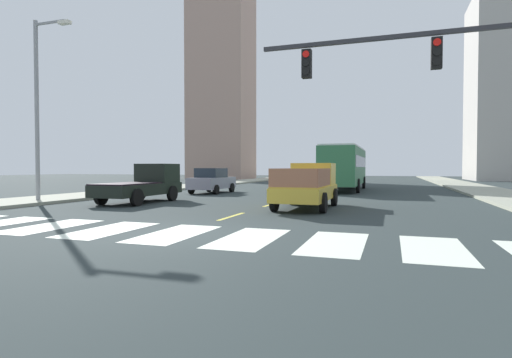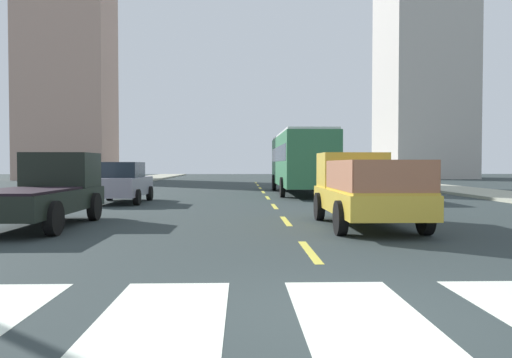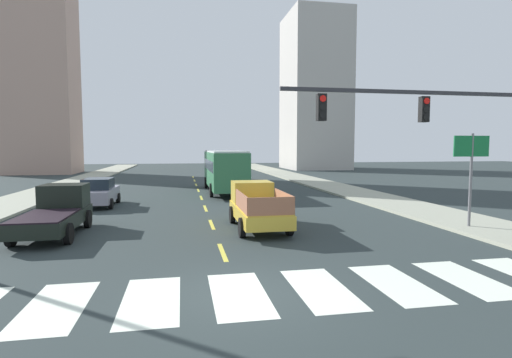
{
  "view_description": "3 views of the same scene",
  "coord_description": "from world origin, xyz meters",
  "px_view_note": "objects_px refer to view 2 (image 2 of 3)",
  "views": [
    {
      "loc": [
        5.42,
        -9.4,
        1.75
      ],
      "look_at": [
        -1.4,
        10.92,
        1.15
      ],
      "focal_mm": 28.32,
      "sensor_mm": 36.0,
      "label": 1
    },
    {
      "loc": [
        -1.26,
        -5.17,
        1.62
      ],
      "look_at": [
        -0.82,
        10.27,
        1.17
      ],
      "focal_mm": 34.97,
      "sensor_mm": 36.0,
      "label": 2
    },
    {
      "loc": [
        -1.34,
        -9.47,
        3.61
      ],
      "look_at": [
        2.08,
        8.84,
        2.12
      ],
      "focal_mm": 28.01,
      "sensor_mm": 36.0,
      "label": 3
    }
  ],
  "objects_px": {
    "pickup_dark": "(45,191)",
    "sedan_near_right": "(122,182)",
    "city_bus": "(301,158)",
    "pickup_stakebed": "(362,190)"
  },
  "relations": [
    {
      "from": "pickup_dark",
      "to": "city_bus",
      "type": "xyz_separation_m",
      "value": [
        8.49,
        14.01,
        1.03
      ]
    },
    {
      "from": "pickup_dark",
      "to": "pickup_stakebed",
      "type": "bearing_deg",
      "value": -3.34
    },
    {
      "from": "pickup_dark",
      "to": "sedan_near_right",
      "type": "bearing_deg",
      "value": 86.39
    },
    {
      "from": "pickup_stakebed",
      "to": "city_bus",
      "type": "bearing_deg",
      "value": 90.04
    },
    {
      "from": "sedan_near_right",
      "to": "pickup_dark",
      "type": "bearing_deg",
      "value": -89.72
    },
    {
      "from": "pickup_dark",
      "to": "sedan_near_right",
      "type": "relative_size",
      "value": 1.18
    },
    {
      "from": "city_bus",
      "to": "sedan_near_right",
      "type": "relative_size",
      "value": 2.45
    },
    {
      "from": "pickup_stakebed",
      "to": "city_bus",
      "type": "xyz_separation_m",
      "value": [
        0.02,
        14.16,
        1.02
      ]
    },
    {
      "from": "city_bus",
      "to": "pickup_stakebed",
      "type": "bearing_deg",
      "value": -89.34
    },
    {
      "from": "pickup_stakebed",
      "to": "city_bus",
      "type": "height_order",
      "value": "city_bus"
    }
  ]
}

